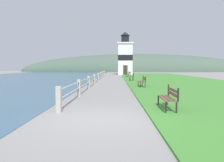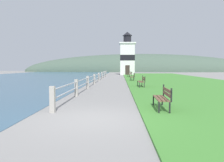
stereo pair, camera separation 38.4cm
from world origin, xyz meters
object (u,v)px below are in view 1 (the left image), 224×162
Objects in this scene: park_bench_far at (132,76)px; park_bench_by_lighthouse at (129,74)px; park_bench_midway at (143,81)px; lighthouse at (125,57)px; park_bench_near at (169,96)px.

park_bench_by_lighthouse is at bearing -83.87° from park_bench_far.
park_bench_midway is 8.26m from park_bench_far.
park_bench_far is at bearing -88.28° from park_bench_midway.
park_bench_midway is 28.33m from lighthouse.
park_bench_midway and park_bench_by_lighthouse have the same top height.
park_bench_far is (-0.10, 17.79, -0.00)m from park_bench_near.
lighthouse is at bearing -94.81° from park_bench_by_lighthouse.
park_bench_by_lighthouse is (0.09, 8.95, 0.00)m from park_bench_far.
lighthouse is at bearing -88.16° from park_bench_near.
park_bench_near is 1.01× the size of park_bench_far.
park_bench_by_lighthouse is (-0.15, 17.20, 0.00)m from park_bench_midway.
park_bench_near is at bearing -89.82° from lighthouse.
park_bench_near is 0.90× the size of park_bench_midway.
park_bench_near is 17.79m from park_bench_far.
park_bench_by_lighthouse is at bearing -88.31° from park_bench_near.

